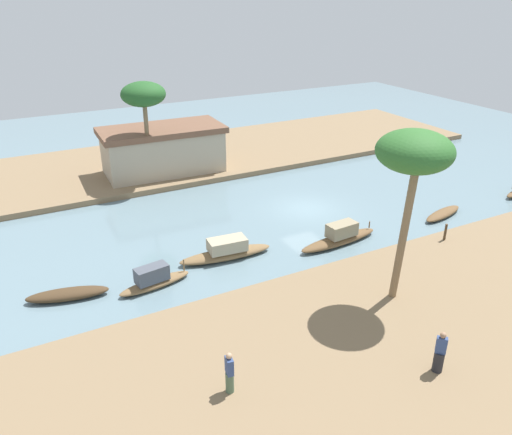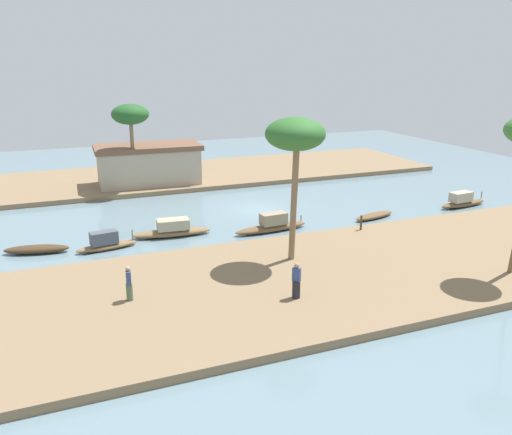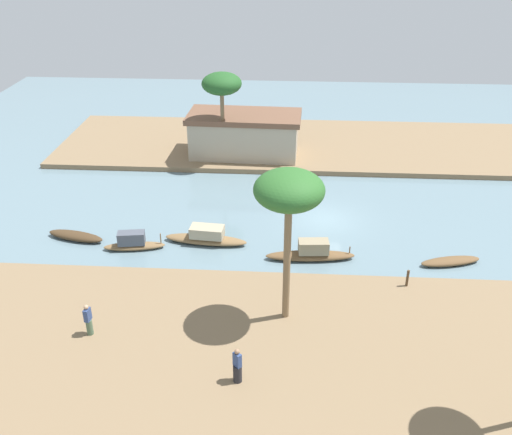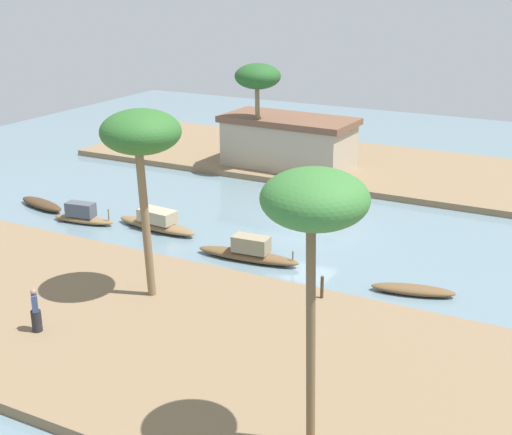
{
  "view_description": "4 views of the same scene",
  "coord_description": "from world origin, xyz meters",
  "px_view_note": "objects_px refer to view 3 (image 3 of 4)",
  "views": [
    {
      "loc": [
        -17.34,
        -25.69,
        13.52
      ],
      "look_at": [
        -4.72,
        -1.77,
        1.09
      ],
      "focal_mm": 35.56,
      "sensor_mm": 36.0,
      "label": 1
    },
    {
      "loc": [
        -14.64,
        -36.15,
        11.24
      ],
      "look_at": [
        -1.4,
        -3.09,
        0.45
      ],
      "focal_mm": 37.15,
      "sensor_mm": 36.0,
      "label": 2
    },
    {
      "loc": [
        -2.49,
        -33.91,
        18.06
      ],
      "look_at": [
        -4.55,
        -1.54,
        0.81
      ],
      "focal_mm": 39.94,
      "sensor_mm": 36.0,
      "label": 3
    },
    {
      "loc": [
        13.91,
        -32.94,
        13.24
      ],
      "look_at": [
        -2.35,
        -1.87,
        1.01
      ],
      "focal_mm": 49.4,
      "sensor_mm": 36.0,
      "label": 4
    }
  ],
  "objects_px": {
    "sampan_with_tall_canopy": "(133,243)",
    "sampan_with_red_awning": "(76,236)",
    "palm_tree_left_near": "(289,193)",
    "palm_tree_right_tall": "(222,85)",
    "person_on_near_bank": "(237,368)",
    "riverside_building": "(244,134)",
    "sampan_upstream_small": "(450,261)",
    "sampan_open_hull": "(206,237)",
    "person_by_mooring": "(88,320)",
    "sampan_midstream": "(311,253)",
    "mooring_post": "(407,278)"
  },
  "relations": [
    {
      "from": "sampan_with_tall_canopy",
      "to": "sampan_with_red_awning",
      "type": "xyz_separation_m",
      "value": [
        -3.92,
        0.92,
        -0.19
      ]
    },
    {
      "from": "palm_tree_left_near",
      "to": "palm_tree_right_tall",
      "type": "distance_m",
      "value": 20.85
    },
    {
      "from": "person_on_near_bank",
      "to": "riverside_building",
      "type": "xyz_separation_m",
      "value": [
        -1.83,
        26.23,
        1.05
      ]
    },
    {
      "from": "sampan_upstream_small",
      "to": "person_on_near_bank",
      "type": "xyz_separation_m",
      "value": [
        -11.5,
        -10.61,
        0.91
      ]
    },
    {
      "from": "sampan_open_hull",
      "to": "sampan_with_red_awning",
      "type": "height_order",
      "value": "sampan_open_hull"
    },
    {
      "from": "sampan_open_hull",
      "to": "person_by_mooring",
      "type": "relative_size",
      "value": 3.11
    },
    {
      "from": "sampan_midstream",
      "to": "palm_tree_right_tall",
      "type": "relative_size",
      "value": 0.74
    },
    {
      "from": "sampan_upstream_small",
      "to": "person_on_near_bank",
      "type": "distance_m",
      "value": 15.68
    },
    {
      "from": "sampan_with_tall_canopy",
      "to": "sampan_with_red_awning",
      "type": "bearing_deg",
      "value": 158.27
    },
    {
      "from": "sampan_with_tall_canopy",
      "to": "sampan_with_red_awning",
      "type": "relative_size",
      "value": 0.97
    },
    {
      "from": "sampan_upstream_small",
      "to": "sampan_with_tall_canopy",
      "type": "distance_m",
      "value": 18.94
    },
    {
      "from": "palm_tree_right_tall",
      "to": "sampan_midstream",
      "type": "bearing_deg",
      "value": -64.08
    },
    {
      "from": "sampan_upstream_small",
      "to": "person_by_mooring",
      "type": "xyz_separation_m",
      "value": [
        -18.8,
        -7.97,
        0.99
      ]
    },
    {
      "from": "mooring_post",
      "to": "sampan_open_hull",
      "type": "bearing_deg",
      "value": 158.78
    },
    {
      "from": "palm_tree_right_tall",
      "to": "sampan_upstream_small",
      "type": "bearing_deg",
      "value": -43.2
    },
    {
      "from": "person_by_mooring",
      "to": "palm_tree_left_near",
      "type": "bearing_deg",
      "value": 109.26
    },
    {
      "from": "sampan_open_hull",
      "to": "sampan_with_tall_canopy",
      "type": "relative_size",
      "value": 1.38
    },
    {
      "from": "sampan_open_hull",
      "to": "palm_tree_right_tall",
      "type": "height_order",
      "value": "palm_tree_right_tall"
    },
    {
      "from": "palm_tree_left_near",
      "to": "riverside_building",
      "type": "distance_m",
      "value": 22.67
    },
    {
      "from": "sampan_midstream",
      "to": "mooring_post",
      "type": "height_order",
      "value": "mooring_post"
    },
    {
      "from": "sampan_midstream",
      "to": "person_on_near_bank",
      "type": "bearing_deg",
      "value": -111.96
    },
    {
      "from": "sampan_with_tall_canopy",
      "to": "person_on_near_bank",
      "type": "distance_m",
      "value": 13.41
    },
    {
      "from": "person_by_mooring",
      "to": "sampan_midstream",
      "type": "bearing_deg",
      "value": 135.0
    },
    {
      "from": "sampan_midstream",
      "to": "palm_tree_right_tall",
      "type": "distance_m",
      "value": 16.71
    },
    {
      "from": "sampan_midstream",
      "to": "palm_tree_left_near",
      "type": "distance_m",
      "value": 9.32
    },
    {
      "from": "palm_tree_right_tall",
      "to": "person_by_mooring",
      "type": "bearing_deg",
      "value": -100.07
    },
    {
      "from": "sampan_with_red_awning",
      "to": "sampan_open_hull",
      "type": "bearing_deg",
      "value": 13.78
    },
    {
      "from": "sampan_with_tall_canopy",
      "to": "person_on_near_bank",
      "type": "height_order",
      "value": "person_on_near_bank"
    },
    {
      "from": "sampan_with_tall_canopy",
      "to": "palm_tree_left_near",
      "type": "xyz_separation_m",
      "value": [
        9.39,
        -6.68,
        6.82
      ]
    },
    {
      "from": "sampan_upstream_small",
      "to": "person_on_near_bank",
      "type": "height_order",
      "value": "person_on_near_bank"
    },
    {
      "from": "sampan_with_tall_canopy",
      "to": "mooring_post",
      "type": "distance_m",
      "value": 16.25
    },
    {
      "from": "person_by_mooring",
      "to": "mooring_post",
      "type": "distance_m",
      "value": 16.52
    },
    {
      "from": "sampan_with_red_awning",
      "to": "person_on_near_bank",
      "type": "xyz_separation_m",
      "value": [
        11.35,
        -12.06,
        0.86
      ]
    },
    {
      "from": "person_on_near_bank",
      "to": "riverside_building",
      "type": "height_order",
      "value": "riverside_building"
    },
    {
      "from": "person_by_mooring",
      "to": "sampan_upstream_small",
      "type": "bearing_deg",
      "value": 121.12
    },
    {
      "from": "sampan_open_hull",
      "to": "person_on_near_bank",
      "type": "bearing_deg",
      "value": -70.49
    },
    {
      "from": "person_on_near_bank",
      "to": "person_by_mooring",
      "type": "xyz_separation_m",
      "value": [
        -7.3,
        2.65,
        0.08
      ]
    },
    {
      "from": "person_by_mooring",
      "to": "palm_tree_right_tall",
      "type": "bearing_deg",
      "value": 178.1
    },
    {
      "from": "sampan_with_tall_canopy",
      "to": "person_by_mooring",
      "type": "bearing_deg",
      "value": -97.71
    },
    {
      "from": "sampan_with_tall_canopy",
      "to": "person_on_near_bank",
      "type": "xyz_separation_m",
      "value": [
        7.43,
        -11.14,
        0.67
      ]
    },
    {
      "from": "person_on_near_bank",
      "to": "person_by_mooring",
      "type": "bearing_deg",
      "value": -154.32
    },
    {
      "from": "person_on_near_bank",
      "to": "sampan_open_hull",
      "type": "bearing_deg",
      "value": 149.87
    },
    {
      "from": "person_on_near_bank",
      "to": "palm_tree_right_tall",
      "type": "distance_m",
      "value": 25.45
    },
    {
      "from": "riverside_building",
      "to": "mooring_post",
      "type": "bearing_deg",
      "value": -58.74
    },
    {
      "from": "sampan_upstream_small",
      "to": "sampan_midstream",
      "type": "bearing_deg",
      "value": 166.14
    },
    {
      "from": "sampan_open_hull",
      "to": "sampan_midstream",
      "type": "bearing_deg",
      "value": -7.57
    },
    {
      "from": "person_by_mooring",
      "to": "palm_tree_left_near",
      "type": "relative_size",
      "value": 0.21
    },
    {
      "from": "sampan_open_hull",
      "to": "sampan_upstream_small",
      "type": "bearing_deg",
      "value": -0.64
    },
    {
      "from": "sampan_with_red_awning",
      "to": "sampan_upstream_small",
      "type": "bearing_deg",
      "value": 9.72
    },
    {
      "from": "sampan_with_tall_canopy",
      "to": "sampan_midstream",
      "type": "bearing_deg",
      "value": -11.18
    }
  ]
}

